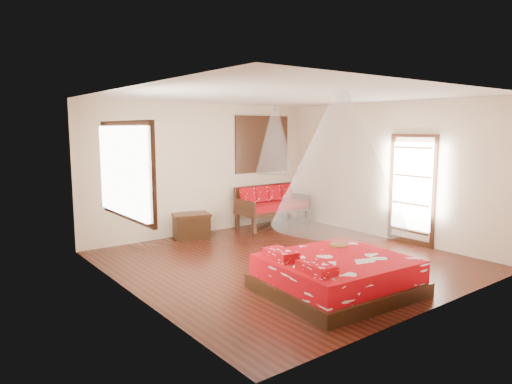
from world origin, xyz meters
The scene contains 10 objects.
room centered at (0.00, 0.00, 1.40)m, with size 5.54×5.54×2.84m.
bed centered at (-0.48, -1.60, 0.25)m, with size 2.05×1.88×0.63m.
daybed centered at (1.59, 2.38, 0.52)m, with size 1.72×0.76×0.94m.
storage_chest centered at (-0.49, 2.45, 0.26)m, with size 0.87×0.73×0.52m.
shutter_panel centered at (1.59, 2.72, 1.90)m, with size 1.52×0.06×1.32m.
window_left centered at (-2.71, 0.20, 1.70)m, with size 0.10×1.74×1.34m.
glazed_door centered at (2.72, -0.60, 1.07)m, with size 0.08×1.02×2.16m.
wine_tray centered at (0.02, -1.18, 0.56)m, with size 0.28×0.28×0.22m.
mosquito_net_main centered at (-0.46, -1.60, 1.85)m, with size 1.85×1.85×1.80m, color white.
mosquito_net_daybed centered at (1.59, 2.25, 2.00)m, with size 0.89×0.89×1.50m, color white.
Camera 1 is at (-5.06, -5.78, 2.26)m, focal length 32.00 mm.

